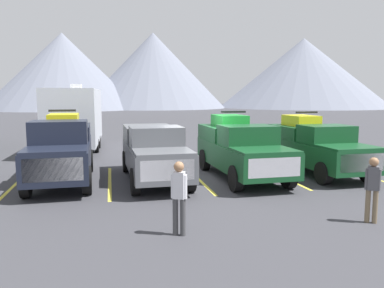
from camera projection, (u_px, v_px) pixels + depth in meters
ground_plane at (197, 178)px, 15.01m from camera, size 240.00×240.00×0.00m
pickup_truck_a at (62, 148)px, 14.27m from camera, size 2.27×5.74×2.63m
pickup_truck_b at (154, 151)px, 14.59m from camera, size 2.21×5.80×2.07m
pickup_truck_c at (240, 147)px, 15.09m from camera, size 2.33×5.72×2.54m
pickup_truck_d at (315, 145)px, 15.99m from camera, size 2.24×5.52×2.48m
lot_stripe_a at (13, 186)px, 13.66m from camera, size 0.12×5.50×0.01m
lot_stripe_b at (110, 182)px, 14.34m from camera, size 0.12×5.50×0.01m
lot_stripe_c at (197, 178)px, 15.01m from camera, size 0.12×5.50×0.01m
lot_stripe_d at (277, 174)px, 15.69m from camera, size 0.12×5.50×0.01m
lot_stripe_e at (351, 171)px, 16.37m from camera, size 0.12×5.50×0.01m
camper_trailer_a at (75, 116)px, 22.09m from camera, size 2.78×8.74×3.81m
person_b at (179, 193)px, 8.79m from camera, size 0.35×0.28×1.71m
person_c at (373, 185)px, 9.66m from camera, size 0.32×0.29×1.66m
mountain_ridge at (151, 71)px, 91.32m from camera, size 124.06×42.40×17.98m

